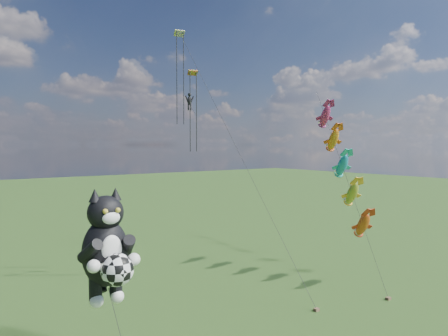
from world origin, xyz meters
TOP-DOWN VIEW (x-y plane):
  - cat_kite_rig at (-5.43, -0.67)m, footprint 2.72×4.25m
  - fish_windsock_rig at (21.65, 5.99)m, footprint 7.41×14.25m
  - parafoil_rig at (9.43, 14.72)m, footprint 2.74×17.44m

SIDE VIEW (x-z plane):
  - cat_kite_rig at x=-5.43m, z-range 2.18..12.51m
  - fish_windsock_rig at x=21.65m, z-range 1.15..19.73m
  - parafoil_rig at x=9.43m, z-range 5.37..29.50m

